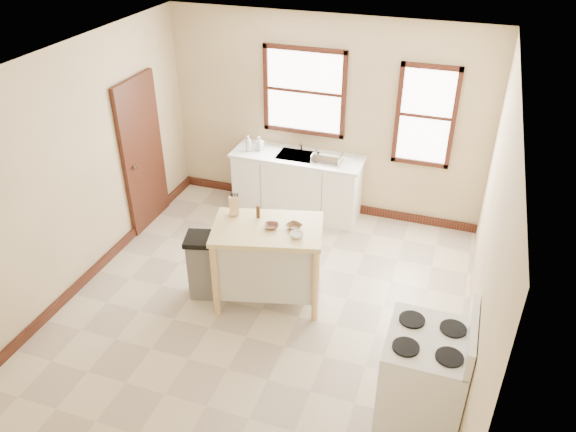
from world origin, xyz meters
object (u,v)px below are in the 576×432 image
object	(u,v)px
soap_bottle_a	(249,143)
trash_bin	(206,266)
bowl_c	(297,235)
dish_rack	(327,159)
kitchen_island	(268,263)
knife_block	(234,206)
bowl_a	(271,226)
soap_bottle_b	(260,143)
pepper_grinder	(258,212)
gas_stove	(425,367)
bowl_b	(294,226)

from	to	relation	value
soap_bottle_a	trash_bin	world-z (taller)	soap_bottle_a
soap_bottle_a	bowl_c	world-z (taller)	soap_bottle_a
dish_rack	kitchen_island	size ratio (longest dim) A/B	0.33
knife_block	bowl_a	size ratio (longest dim) A/B	1.29
soap_bottle_b	pepper_grinder	xyz separation A→B (m)	(0.69, -1.81, 0.03)
soap_bottle_b	gas_stove	distance (m)	4.17
dish_rack	trash_bin	distance (m)	2.31
pepper_grinder	bowl_b	xyz separation A→B (m)	(0.45, -0.08, -0.05)
soap_bottle_b	kitchen_island	world-z (taller)	soap_bottle_b
pepper_grinder	bowl_c	size ratio (longest dim) A/B	1.02
knife_block	trash_bin	distance (m)	0.79
trash_bin	bowl_b	bearing A→B (deg)	-1.51
dish_rack	pepper_grinder	bearing A→B (deg)	-120.88
bowl_c	trash_bin	world-z (taller)	bowl_c
gas_stove	bowl_c	bearing A→B (deg)	145.27
soap_bottle_a	bowl_b	distance (m)	2.23
soap_bottle_b	pepper_grinder	distance (m)	1.94
kitchen_island	bowl_a	xyz separation A→B (m)	(0.05, 0.01, 0.51)
kitchen_island	knife_block	xyz separation A→B (m)	(-0.45, 0.14, 0.59)
knife_block	soap_bottle_a	bearing A→B (deg)	75.04
kitchen_island	bowl_b	bearing A→B (deg)	1.63
bowl_b	bowl_c	xyz separation A→B (m)	(0.08, -0.16, 0.00)
bowl_c	soap_bottle_b	bearing A→B (deg)	120.96
bowl_b	gas_stove	xyz separation A→B (m)	(1.61, -1.21, -0.39)
gas_stove	dish_rack	bearing A→B (deg)	119.79
kitchen_island	bowl_b	xyz separation A→B (m)	(0.28, 0.08, 0.51)
bowl_b	kitchen_island	bearing A→B (deg)	-164.10
kitchen_island	pepper_grinder	distance (m)	0.61
kitchen_island	gas_stove	xyz separation A→B (m)	(1.89, -1.13, 0.12)
bowl_a	pepper_grinder	bearing A→B (deg)	144.28
bowl_a	gas_stove	distance (m)	2.20
bowl_a	bowl_c	world-z (taller)	bowl_c
dish_rack	gas_stove	world-z (taller)	gas_stove
pepper_grinder	bowl_a	xyz separation A→B (m)	(0.22, -0.16, -0.06)
soap_bottle_b	gas_stove	xyz separation A→B (m)	(2.75, -3.11, -0.41)
gas_stove	soap_bottle_b	bearing A→B (deg)	131.57
soap_bottle_b	trash_bin	bearing A→B (deg)	-69.07
soap_bottle_b	pepper_grinder	size ratio (longest dim) A/B	1.39
bowl_c	trash_bin	bearing A→B (deg)	-175.53
pepper_grinder	trash_bin	world-z (taller)	pepper_grinder
bowl_a	trash_bin	distance (m)	0.98
bowl_a	trash_bin	bearing A→B (deg)	-167.72
soap_bottle_a	bowl_c	distance (m)	2.40
soap_bottle_b	knife_block	world-z (taller)	knife_block
bowl_a	bowl_b	size ratio (longest dim) A/B	0.94
trash_bin	kitchen_island	bearing A→B (deg)	-2.45
bowl_b	trash_bin	xyz separation A→B (m)	(-1.00, -0.24, -0.60)
soap_bottle_a	dish_rack	world-z (taller)	soap_bottle_a
kitchen_island	bowl_a	size ratio (longest dim) A/B	7.76
trash_bin	gas_stove	bearing A→B (deg)	-35.54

